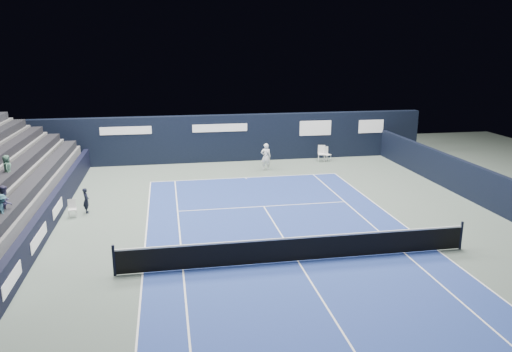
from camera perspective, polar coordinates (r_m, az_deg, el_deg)
The scene contains 12 objects.
ground at distance 20.10m, azimuth 3.33°, elevation -7.38°, with size 48.00×48.00×0.00m, color #4E5D55.
court_surface at distance 18.32m, azimuth 4.81°, elevation -9.68°, with size 10.97×23.77×0.01m, color navy.
enclosure_wall_right at distance 27.49m, azimuth 23.08°, elevation -0.48°, with size 0.30×22.00×1.80m, color black.
folding_chair_back_a at distance 33.67m, azimuth 7.51°, elevation 2.90°, with size 0.57×0.60×1.08m.
folding_chair_back_b at distance 33.78m, azimuth 8.04°, elevation 2.63°, with size 0.54×0.54×0.97m.
line_judge_chair at distance 24.07m, azimuth -20.27°, elevation -3.36°, with size 0.39×0.38×0.81m.
line_judge at distance 24.39m, azimuth -18.84°, elevation -2.67°, with size 0.43×0.28×1.19m, color black.
court_markings at distance 18.32m, azimuth 4.81°, elevation -9.66°, with size 11.03×23.83×0.00m.
tennis_net at distance 18.12m, azimuth 4.85°, elevation -8.22°, with size 12.90×0.10×1.10m.
back_sponsor_wall at distance 33.43m, azimuth -2.45°, elevation 4.39°, with size 26.00×0.63×3.10m.
side_barrier_left at distance 23.67m, azimuth -22.13°, elevation -3.48°, with size 0.33×22.00×1.20m.
tennis_player at distance 30.95m, azimuth 1.13°, elevation 2.22°, with size 0.66×0.85×1.69m.
Camera 1 is at (-4.46, -16.08, 7.57)m, focal length 35.00 mm.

